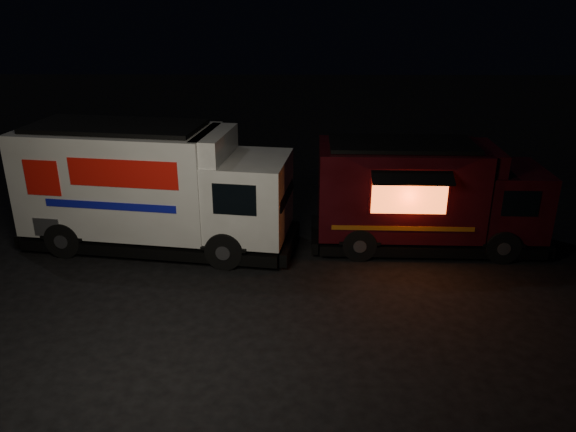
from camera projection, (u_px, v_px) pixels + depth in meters
The scene contains 3 objects.
ground at pixel (232, 293), 13.91m from camera, with size 80.00×80.00×0.00m, color black.
white_truck at pixel (157, 187), 15.94m from camera, with size 7.86×2.68×3.56m, color silver, non-canonical shape.
red_truck at pixel (429, 195), 16.01m from camera, with size 6.66×2.45×3.10m, color #33090E, non-canonical shape.
Camera 1 is at (1.53, -12.20, 6.92)m, focal length 35.00 mm.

